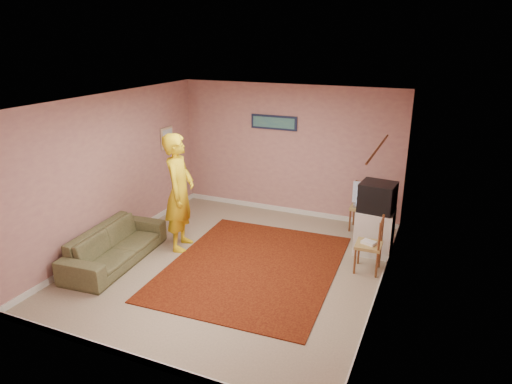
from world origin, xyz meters
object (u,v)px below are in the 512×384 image
at_px(crt_tv, 377,197).
at_px(chair_b, 369,238).
at_px(tv_cabinet, 374,231).
at_px(sofa, 115,245).
at_px(chair_a, 363,202).
at_px(person, 179,192).

relative_size(crt_tv, chair_b, 1.23).
height_order(tv_cabinet, sofa, tv_cabinet).
xyz_separation_m(tv_cabinet, chair_a, (-0.37, 0.86, 0.18)).
distance_m(chair_b, sofa, 4.00).
bearing_deg(crt_tv, tv_cabinet, -0.00).
xyz_separation_m(chair_b, person, (-3.09, -0.41, 0.45)).
distance_m(chair_a, person, 3.36).
height_order(chair_a, person, person).
bearing_deg(sofa, chair_a, -54.77).
distance_m(chair_a, chair_b, 1.59).
bearing_deg(chair_a, chair_b, -74.54).
bearing_deg(person, tv_cabinet, -85.34).
height_order(chair_a, sofa, chair_a).
relative_size(chair_a, sofa, 0.25).
bearing_deg(chair_b, crt_tv, -179.18).
distance_m(tv_cabinet, person, 3.31).
bearing_deg(chair_a, person, -142.90).
height_order(sofa, person, person).
relative_size(crt_tv, sofa, 0.31).
bearing_deg(chair_a, sofa, -138.73).
height_order(crt_tv, sofa, crt_tv).
bearing_deg(crt_tv, chair_b, -82.33).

